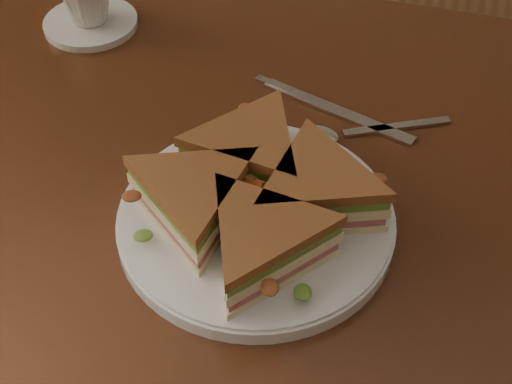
% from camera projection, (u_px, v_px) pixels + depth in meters
% --- Properties ---
extents(table, '(1.20, 0.80, 0.75)m').
position_uv_depth(table, '(317.00, 249.00, 0.83)').
color(table, '#34170B').
rests_on(table, ground).
extents(plate, '(0.28, 0.28, 0.02)m').
position_uv_depth(plate, '(256.00, 221.00, 0.72)').
color(plate, silver).
rests_on(plate, table).
extents(sandwich_wedges, '(0.31, 0.31, 0.06)m').
position_uv_depth(sandwich_wedges, '(256.00, 196.00, 0.70)').
color(sandwich_wedges, '#FBEAB9').
rests_on(sandwich_wedges, plate).
extents(crisps_mound, '(0.09, 0.09, 0.05)m').
position_uv_depth(crisps_mound, '(256.00, 198.00, 0.70)').
color(crisps_mound, '#DA5D1B').
rests_on(crisps_mound, plate).
extents(spoon, '(0.17, 0.09, 0.01)m').
position_uv_depth(spoon, '(337.00, 134.00, 0.82)').
color(spoon, silver).
rests_on(spoon, table).
extents(knife, '(0.21, 0.08, 0.00)m').
position_uv_depth(knife, '(326.00, 107.00, 0.86)').
color(knife, silver).
rests_on(knife, table).
extents(saucer, '(0.13, 0.13, 0.01)m').
position_uv_depth(saucer, '(91.00, 23.00, 0.98)').
color(saucer, silver).
rests_on(saucer, table).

